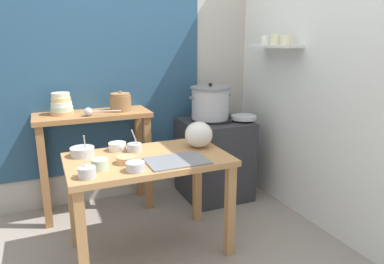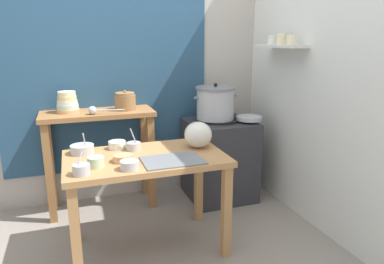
# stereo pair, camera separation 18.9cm
# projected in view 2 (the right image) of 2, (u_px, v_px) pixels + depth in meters

# --- Properties ---
(ground_plane) EXTENTS (9.00, 9.00, 0.00)m
(ground_plane) POSITION_uv_depth(u_px,v_px,m) (152.00, 249.00, 2.61)
(ground_plane) COLOR gray
(wall_back) EXTENTS (4.40, 0.12, 2.60)m
(wall_back) POSITION_uv_depth(u_px,v_px,m) (131.00, 62.00, 3.31)
(wall_back) COLOR #B2ADA3
(wall_back) RESTS_ON ground
(wall_right) EXTENTS (0.30, 3.20, 2.60)m
(wall_right) POSITION_uv_depth(u_px,v_px,m) (308.00, 65.00, 2.92)
(wall_right) COLOR silver
(wall_right) RESTS_ON ground
(prep_table) EXTENTS (1.10, 0.66, 0.72)m
(prep_table) POSITION_uv_depth(u_px,v_px,m) (146.00, 171.00, 2.48)
(prep_table) COLOR #B27F4C
(prep_table) RESTS_ON ground
(back_shelf_table) EXTENTS (0.96, 0.40, 0.90)m
(back_shelf_table) POSITION_uv_depth(u_px,v_px,m) (99.00, 136.00, 3.11)
(back_shelf_table) COLOR #9E6B3D
(back_shelf_table) RESTS_ON ground
(stove_block) EXTENTS (0.60, 0.61, 0.78)m
(stove_block) POSITION_uv_depth(u_px,v_px,m) (219.00, 159.00, 3.42)
(stove_block) COLOR #2D2D33
(stove_block) RESTS_ON ground
(steamer_pot) EXTENTS (0.42, 0.37, 0.34)m
(steamer_pot) POSITION_uv_depth(u_px,v_px,m) (215.00, 103.00, 3.29)
(steamer_pot) COLOR #B7BABF
(steamer_pot) RESTS_ON stove_block
(clay_pot) EXTENTS (0.18, 0.18, 0.18)m
(clay_pot) POSITION_uv_depth(u_px,v_px,m) (125.00, 101.00, 3.12)
(clay_pot) COLOR olive
(clay_pot) RESTS_ON back_shelf_table
(bowl_stack_enamel) EXTENTS (0.19, 0.19, 0.18)m
(bowl_stack_enamel) POSITION_uv_depth(u_px,v_px,m) (67.00, 103.00, 3.00)
(bowl_stack_enamel) COLOR tan
(bowl_stack_enamel) RESTS_ON back_shelf_table
(ladle) EXTENTS (0.29, 0.10, 0.07)m
(ladle) POSITION_uv_depth(u_px,v_px,m) (94.00, 110.00, 2.93)
(ladle) COLOR #B7BABF
(ladle) RESTS_ON back_shelf_table
(serving_tray) EXTENTS (0.40, 0.28, 0.01)m
(serving_tray) POSITION_uv_depth(u_px,v_px,m) (173.00, 160.00, 2.34)
(serving_tray) COLOR slate
(serving_tray) RESTS_ON prep_table
(plastic_bag) EXTENTS (0.21, 0.21, 0.19)m
(plastic_bag) POSITION_uv_depth(u_px,v_px,m) (198.00, 135.00, 2.63)
(plastic_bag) COLOR silver
(plastic_bag) RESTS_ON prep_table
(wide_pan) EXTENTS (0.24, 0.24, 0.04)m
(wide_pan) POSITION_uv_depth(u_px,v_px,m) (249.00, 118.00, 3.28)
(wide_pan) COLOR #B7BABF
(wide_pan) RESTS_ON stove_block
(prep_bowl_0) EXTENTS (0.10, 0.10, 0.14)m
(prep_bowl_0) POSITION_uv_depth(u_px,v_px,m) (81.00, 169.00, 2.10)
(prep_bowl_0) COLOR #B7BABF
(prep_bowl_0) RESTS_ON prep_table
(prep_bowl_1) EXTENTS (0.17, 0.17, 0.16)m
(prep_bowl_1) POSITION_uv_depth(u_px,v_px,m) (82.00, 149.00, 2.50)
(prep_bowl_1) COLOR #B7BABF
(prep_bowl_1) RESTS_ON prep_table
(prep_bowl_2) EXTENTS (0.13, 0.13, 0.06)m
(prep_bowl_2) POSITION_uv_depth(u_px,v_px,m) (117.00, 145.00, 2.60)
(prep_bowl_2) COLOR silver
(prep_bowl_2) RESTS_ON prep_table
(prep_bowl_3) EXTENTS (0.12, 0.12, 0.06)m
(prep_bowl_3) POSITION_uv_depth(u_px,v_px,m) (129.00, 165.00, 2.19)
(prep_bowl_3) COLOR #B7BABF
(prep_bowl_3) RESTS_ON prep_table
(prep_bowl_4) EXTENTS (0.13, 0.13, 0.05)m
(prep_bowl_4) POSITION_uv_depth(u_px,v_px,m) (123.00, 158.00, 2.33)
(prep_bowl_4) COLOR tan
(prep_bowl_4) RESTS_ON prep_table
(prep_bowl_5) EXTENTS (0.10, 0.10, 0.07)m
(prep_bowl_5) POSITION_uv_depth(u_px,v_px,m) (96.00, 162.00, 2.23)
(prep_bowl_5) COLOR #B7D1AD
(prep_bowl_5) RESTS_ON prep_table
(prep_bowl_6) EXTENTS (0.11, 0.11, 0.17)m
(prep_bowl_6) POSITION_uv_depth(u_px,v_px,m) (134.00, 146.00, 2.57)
(prep_bowl_6) COLOR #B7BABF
(prep_bowl_6) RESTS_ON prep_table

